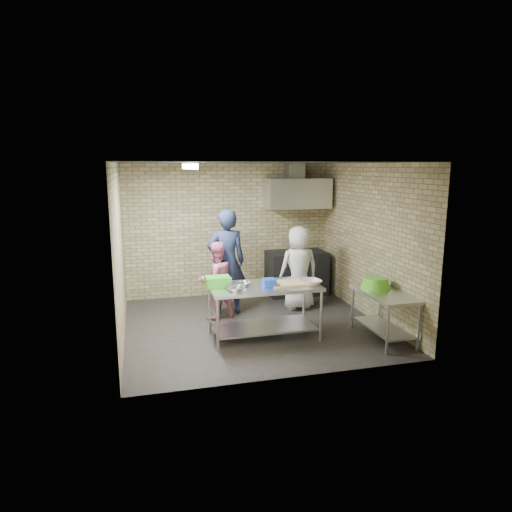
{
  "coord_description": "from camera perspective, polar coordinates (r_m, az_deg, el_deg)",
  "views": [
    {
      "loc": [
        -1.8,
        -7.1,
        2.66
      ],
      "look_at": [
        0.1,
        0.2,
        1.15
      ],
      "focal_mm": 31.94,
      "sensor_mm": 36.0,
      "label": 1
    }
  ],
  "objects": [
    {
      "name": "left_wall",
      "position": [
        7.23,
        -16.71,
        0.39
      ],
      "size": [
        0.06,
        4.0,
        2.7
      ],
      "primitive_type": "cube",
      "color": "tan",
      "rests_on": "ground"
    },
    {
      "name": "man_navy",
      "position": [
        8.17,
        -3.74,
        -0.76
      ],
      "size": [
        0.7,
        0.46,
        1.91
      ],
      "primitive_type": "imported",
      "rotation": [
        0.0,
        0.0,
        3.15
      ],
      "color": "#161D37",
      "rests_on": "floor"
    },
    {
      "name": "ceiling",
      "position": [
        7.33,
        -0.37,
        11.63
      ],
      "size": [
        4.2,
        4.2,
        0.0
      ],
      "primitive_type": "plane",
      "rotation": [
        3.14,
        0.0,
        0.0
      ],
      "color": "black",
      "rests_on": "ground"
    },
    {
      "name": "bottle_red",
      "position": [
        9.57,
        5.03,
        7.49
      ],
      "size": [
        0.07,
        0.07,
        0.18
      ],
      "primitive_type": "cylinder",
      "color": "#B22619",
      "rests_on": "wall_shelf"
    },
    {
      "name": "mixing_bowl_a",
      "position": [
        6.7,
        -2.64,
        -4.12
      ],
      "size": [
        0.29,
        0.29,
        0.06
      ],
      "primitive_type": "imported",
      "rotation": [
        0.0,
        0.0,
        0.1
      ],
      "color": "silver",
      "rests_on": "prep_table"
    },
    {
      "name": "cutting_board",
      "position": [
        7.09,
        3.81,
        -3.42
      ],
      "size": [
        0.52,
        0.39,
        0.03
      ],
      "primitive_type": "cube",
      "color": "tan",
      "rests_on": "prep_table"
    },
    {
      "name": "woman_white",
      "position": [
        8.51,
        5.37,
        -1.48
      ],
      "size": [
        0.8,
        0.55,
        1.56
      ],
      "primitive_type": "imported",
      "rotation": [
        0.0,
        0.0,
        3.22
      ],
      "color": "silver",
      "rests_on": "floor"
    },
    {
      "name": "mixing_bowl_b",
      "position": [
        6.97,
        -1.45,
        -3.49
      ],
      "size": [
        0.22,
        0.22,
        0.06
      ],
      "primitive_type": "imported",
      "rotation": [
        0.0,
        0.0,
        0.1
      ],
      "color": "silver",
      "rests_on": "prep_table"
    },
    {
      "name": "wall_shelf",
      "position": [
        9.66,
        6.43,
        6.85
      ],
      "size": [
        0.8,
        0.2,
        0.04
      ],
      "primitive_type": "cube",
      "color": "#3F2B19",
      "rests_on": "back_wall"
    },
    {
      "name": "range_hood",
      "position": [
        9.37,
        5.14,
        7.84
      ],
      "size": [
        1.3,
        0.6,
        0.6
      ],
      "primitive_type": "cube",
      "color": "silver",
      "rests_on": "back_wall"
    },
    {
      "name": "hood_duct",
      "position": [
        9.49,
        4.88,
        10.61
      ],
      "size": [
        0.35,
        0.3,
        0.3
      ],
      "primitive_type": "cube",
      "color": "#A5A8AD",
      "rests_on": "back_wall"
    },
    {
      "name": "ceramic_bowl",
      "position": [
        7.08,
        6.84,
        -3.28
      ],
      "size": [
        0.35,
        0.35,
        0.08
      ],
      "primitive_type": "imported",
      "rotation": [
        0.0,
        0.0,
        0.1
      ],
      "color": "beige",
      "rests_on": "prep_table"
    },
    {
      "name": "back_wall",
      "position": [
        9.37,
        -3.37,
        3.25
      ],
      "size": [
        4.2,
        0.06,
        2.7
      ],
      "primitive_type": "cube",
      "color": "tan",
      "rests_on": "ground"
    },
    {
      "name": "bottle_green",
      "position": [
        9.71,
        7.28,
        7.41
      ],
      "size": [
        0.06,
        0.06,
        0.15
      ],
      "primitive_type": "cylinder",
      "color": "green",
      "rests_on": "wall_shelf"
    },
    {
      "name": "fluorescent_fixture",
      "position": [
        7.15,
        -8.31,
        11.04
      ],
      "size": [
        0.1,
        1.25,
        0.08
      ],
      "primitive_type": "cube",
      "color": "white",
      "rests_on": "ceiling"
    },
    {
      "name": "side_counter",
      "position": [
        7.36,
        15.67,
        -7.2
      ],
      "size": [
        0.6,
        1.2,
        0.75
      ],
      "primitive_type": "cube",
      "color": "silver",
      "rests_on": "floor"
    },
    {
      "name": "front_wall",
      "position": [
        5.57,
        4.72,
        -2.32
      ],
      "size": [
        4.2,
        0.06,
        2.7
      ],
      "primitive_type": "cube",
      "color": "tan",
      "rests_on": "ground"
    },
    {
      "name": "woman_pink",
      "position": [
        7.99,
        -5.02,
        -3.06
      ],
      "size": [
        0.8,
        0.71,
        1.37
      ],
      "primitive_type": "imported",
      "rotation": [
        0.0,
        0.0,
        3.49
      ],
      "color": "pink",
      "rests_on": "floor"
    },
    {
      "name": "green_basin",
      "position": [
        7.43,
        14.76,
        -3.28
      ],
      "size": [
        0.46,
        0.46,
        0.17
      ],
      "primitive_type": null,
      "color": "#59C626",
      "rests_on": "side_counter"
    },
    {
      "name": "right_wall",
      "position": [
        8.21,
        14.01,
        1.79
      ],
      "size": [
        0.06,
        4.0,
        2.7
      ],
      "primitive_type": "cube",
      "color": "tan",
      "rests_on": "ground"
    },
    {
      "name": "green_crate",
      "position": [
        6.95,
        -4.8,
        -3.2
      ],
      "size": [
        0.38,
        0.28,
        0.15
      ],
      "primitive_type": "cube",
      "color": "green",
      "rests_on": "prep_table"
    },
    {
      "name": "floor",
      "position": [
        7.79,
        -0.34,
        -8.64
      ],
      "size": [
        4.2,
        4.2,
        0.0
      ],
      "primitive_type": "plane",
      "color": "black",
      "rests_on": "ground"
    },
    {
      "name": "stove",
      "position": [
        9.56,
        5.07,
        -2.1
      ],
      "size": [
        1.2,
        0.7,
        0.9
      ],
      "primitive_type": "cube",
      "color": "black",
      "rests_on": "floor"
    },
    {
      "name": "prep_table",
      "position": [
        7.13,
        1.02,
        -6.97
      ],
      "size": [
        1.69,
        0.85,
        0.85
      ],
      "primitive_type": "cube",
      "color": "silver",
      "rests_on": "floor"
    },
    {
      "name": "blue_tub",
      "position": [
        6.91,
        1.66,
        -3.38
      ],
      "size": [
        0.19,
        0.19,
        0.12
      ],
      "primitive_type": "cube",
      "color": "#173EB1",
      "rests_on": "prep_table"
    }
  ]
}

